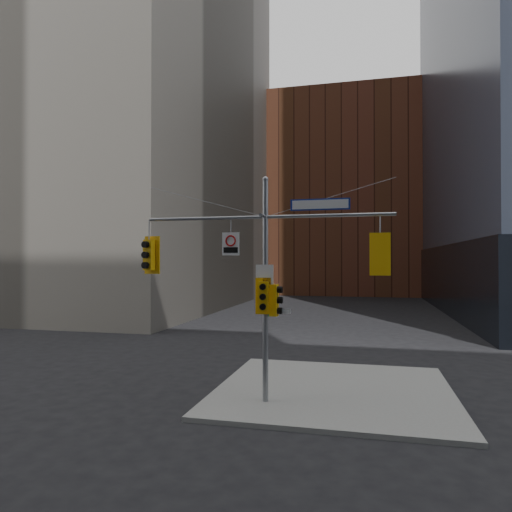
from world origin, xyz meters
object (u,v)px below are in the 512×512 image
at_px(traffic_light_pole_side, 275,300).
at_px(traffic_light_west_arm, 149,255).
at_px(street_sign_blade, 320,204).
at_px(traffic_light_east_arm, 380,254).
at_px(traffic_light_pole_front, 263,296).
at_px(regulatory_sign_arm, 231,243).
at_px(signal_assembly, 265,267).

bearing_deg(traffic_light_pole_side, traffic_light_west_arm, 93.03).
height_order(traffic_light_pole_side, street_sign_blade, street_sign_blade).
xyz_separation_m(traffic_light_east_arm, street_sign_blade, (-1.80, 0.00, 1.55)).
bearing_deg(traffic_light_west_arm, traffic_light_pole_side, 10.47).
distance_m(traffic_light_pole_side, traffic_light_pole_front, 0.44).
relative_size(traffic_light_west_arm, regulatory_sign_arm, 1.73).
relative_size(signal_assembly, traffic_light_west_arm, 6.19).
distance_m(signal_assembly, traffic_light_east_arm, 3.55).
xyz_separation_m(traffic_light_west_arm, traffic_light_east_arm, (7.58, -0.01, -0.00)).
bearing_deg(signal_assembly, traffic_light_west_arm, 179.81).
distance_m(traffic_light_west_arm, traffic_light_east_arm, 7.58).
distance_m(traffic_light_west_arm, traffic_light_pole_front, 4.26).
xyz_separation_m(signal_assembly, traffic_light_east_arm, (3.53, 0.00, 0.38)).
relative_size(street_sign_blade, regulatory_sign_arm, 2.47).
height_order(traffic_light_pole_front, regulatory_sign_arm, regulatory_sign_arm).
bearing_deg(street_sign_blade, traffic_light_east_arm, 0.29).
height_order(traffic_light_west_arm, street_sign_blade, street_sign_blade).
bearing_deg(street_sign_blade, traffic_light_west_arm, -179.74).
distance_m(signal_assembly, traffic_light_west_arm, 4.06).
height_order(signal_assembly, traffic_light_pole_side, signal_assembly).
distance_m(traffic_light_pole_side, regulatory_sign_arm, 2.33).
relative_size(traffic_light_pole_side, traffic_light_pole_front, 0.88).
bearing_deg(traffic_light_pole_front, signal_assembly, 84.12).
xyz_separation_m(signal_assembly, traffic_light_pole_front, (-0.00, -0.27, -0.93)).
distance_m(traffic_light_east_arm, street_sign_blade, 2.37).
bearing_deg(traffic_light_pole_front, traffic_light_west_arm, 170.27).
relative_size(traffic_light_east_arm, street_sign_blade, 0.69).
relative_size(signal_assembly, street_sign_blade, 4.34).
bearing_deg(signal_assembly, street_sign_blade, 0.11).
xyz_separation_m(traffic_light_pole_side, street_sign_blade, (1.41, -0.00, 2.99)).
xyz_separation_m(traffic_light_east_arm, traffic_light_pole_front, (-3.53, -0.27, -1.31)).
bearing_deg(regulatory_sign_arm, traffic_light_west_arm, -173.65).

